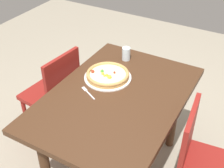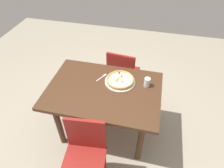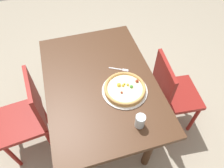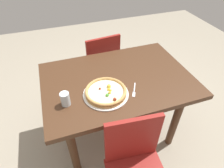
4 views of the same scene
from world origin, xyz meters
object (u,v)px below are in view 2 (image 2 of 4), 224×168
at_px(chair_far, 122,74).
at_px(fork, 102,77).
at_px(dining_table, 104,96).
at_px(pizza, 120,80).
at_px(plate, 120,81).
at_px(drinking_glass, 147,82).
at_px(chair_near, 85,155).

height_order(chair_far, fork, chair_far).
distance_m(dining_table, pizza, 0.26).
distance_m(pizza, fork, 0.23).
relative_size(plate, fork, 2.28).
relative_size(plate, drinking_glass, 3.29).
bearing_deg(pizza, plate, -40.04).
height_order(chair_far, pizza, chair_far).
relative_size(dining_table, plate, 3.59).
relative_size(chair_far, drinking_glass, 8.36).
distance_m(plate, drinking_glass, 0.31).
relative_size(chair_far, fork, 5.78).
bearing_deg(plate, chair_far, 96.53).
distance_m(fork, drinking_glass, 0.53).
relative_size(dining_table, chair_near, 1.41).
bearing_deg(drinking_glass, chair_far, 126.39).
bearing_deg(chair_near, drinking_glass, -126.59).
bearing_deg(chair_far, plate, -77.67).
height_order(dining_table, chair_near, chair_near).
bearing_deg(fork, plate, -71.07).
bearing_deg(pizza, fork, 171.12).
bearing_deg(dining_table, pizza, 46.02).
distance_m(pizza, drinking_glass, 0.30).
height_order(chair_far, drinking_glass, chair_far).
xyz_separation_m(dining_table, chair_far, (0.10, 0.65, -0.17)).
height_order(chair_near, chair_far, same).
distance_m(dining_table, plate, 0.25).
bearing_deg(drinking_glass, fork, 176.63).
distance_m(chair_near, plate, 0.87).
xyz_separation_m(chair_far, fork, (-0.17, -0.45, 0.29)).
bearing_deg(chair_far, fork, -104.16).
bearing_deg(dining_table, chair_far, 81.46).
relative_size(chair_far, plate, 2.54).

